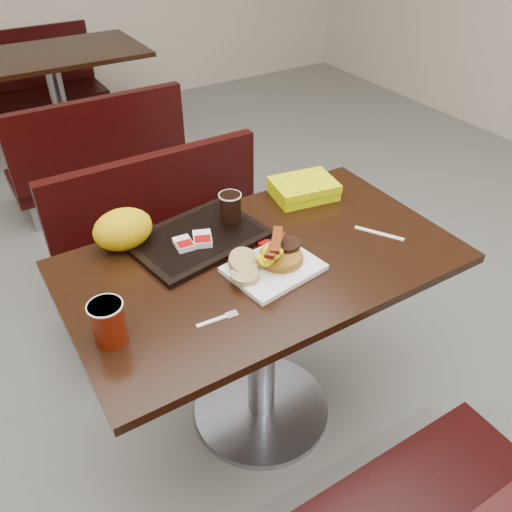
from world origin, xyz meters
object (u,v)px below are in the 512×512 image
table_far (61,109)px  hashbrown_sleeve_left (184,244)px  hashbrown_sleeve_right (202,239)px  clamshell (304,189)px  fork (212,321)px  platter (274,268)px  knife (379,233)px  coffee_cup_near (108,323)px  paper_bag (123,229)px  tray (198,238)px  bench_far_s (93,148)px  table_near (262,343)px  coffee_cup_far (230,207)px  pancake_stack (281,256)px  bench_far_n (37,82)px  bench_near_n (178,248)px

table_far → hashbrown_sleeve_left: hashbrown_sleeve_left is taller
hashbrown_sleeve_right → clamshell: (0.46, 0.09, 0.00)m
fork → platter: bearing=24.8°
knife → clamshell: (-0.07, 0.33, 0.03)m
table_far → hashbrown_sleeve_left: size_ratio=17.16×
table_far → coffee_cup_near: coffee_cup_near is taller
knife → paper_bag: 0.82m
hashbrown_sleeve_right → coffee_cup_near: bearing=-125.6°
knife → tray: bearing=-149.1°
bench_far_s → coffee_cup_near: bearing=-104.4°
table_near → coffee_cup_near: size_ratio=10.23×
platter → coffee_cup_far: coffee_cup_far is taller
pancake_stack → hashbrown_sleeve_right: pancake_stack is taller
bench_far_n → coffee_cup_far: size_ratio=10.30×
bench_near_n → coffee_cup_near: bearing=-122.9°
coffee_cup_far → clamshell: (0.32, 0.03, -0.04)m
coffee_cup_far → clamshell: 0.32m
bench_far_s → coffee_cup_far: (0.01, -1.69, 0.46)m
table_near → hashbrown_sleeve_left: hashbrown_sleeve_left is taller
table_near → coffee_cup_far: coffee_cup_far is taller
bench_far_s → tray: tray is taller
bench_far_n → paper_bag: paper_bag is taller
fork → clamshell: size_ratio=0.53×
bench_near_n → table_far: (0.00, 1.90, 0.02)m
pancake_stack → paper_bag: bearing=137.6°
knife → coffee_cup_far: coffee_cup_far is taller
bench_far_s → knife: (0.40, -1.99, 0.39)m
tray → clamshell: clamshell is taller
table_near → hashbrown_sleeve_right: bearing=130.2°
table_far → tray: bearing=-93.1°
bench_far_n → platter: platter is taller
bench_far_n → coffee_cup_near: bearing=-98.6°
tray → coffee_cup_near: bearing=-153.7°
bench_far_n → table_near: bearing=-90.0°
table_far → coffee_cup_far: bearing=-89.8°
pancake_stack → platter: bearing=-157.2°
bench_near_n → hashbrown_sleeve_right: bearing=-103.2°
coffee_cup_near → coffee_cup_far: (0.52, 0.30, 0.01)m
clamshell → hashbrown_sleeve_left: bearing=-161.1°
tray → bench_far_n: bearing=77.9°
knife → hashbrown_sleeve_left: (-0.59, 0.25, 0.03)m
table_far → bench_far_s: 0.70m
fork → hashbrown_sleeve_right: (0.14, 0.32, 0.03)m
tray → coffee_cup_far: bearing=1.1°
bench_near_n → tray: bearing=-104.1°
platter → coffee_cup_far: size_ratio=2.70×
coffee_cup_near → tray: (0.38, 0.28, -0.05)m
hashbrown_sleeve_right → fork: bearing=-91.1°
bench_far_n → pancake_stack: pancake_stack is taller
knife → coffee_cup_far: 0.50m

